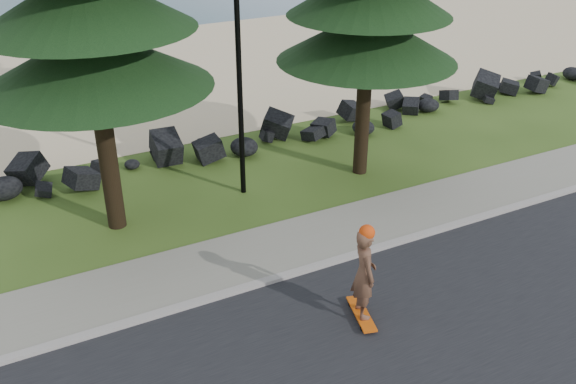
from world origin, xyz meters
name	(u,v)px	position (x,y,z in m)	size (l,w,h in m)	color
ground	(299,248)	(0.00, 0.00, 0.00)	(160.00, 160.00, 0.00)	#314A17
road	(418,370)	(0.00, -4.50, 0.01)	(160.00, 7.00, 0.02)	black
kerb	(318,266)	(0.00, -0.90, 0.05)	(160.00, 0.20, 0.10)	#9F978F
sidewalk	(295,243)	(0.00, 0.20, 0.04)	(160.00, 2.00, 0.08)	gray
beach_sand	(133,78)	(0.00, 14.50, 0.01)	(160.00, 15.00, 0.01)	beige
seawall_boulders	(211,159)	(0.00, 5.60, 0.00)	(60.00, 2.40, 1.10)	black
lamp_post	(238,41)	(0.00, 3.20, 4.13)	(0.25, 0.14, 8.14)	black
skateboarder	(364,274)	(-0.10, -2.81, 1.07)	(0.61, 1.17, 2.12)	#D3510C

